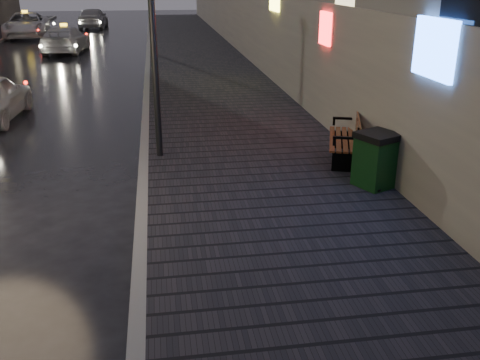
{
  "coord_description": "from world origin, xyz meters",
  "views": [
    {
      "loc": [
        1.88,
        -5.28,
        3.86
      ],
      "look_at": [
        3.08,
        2.43,
        0.85
      ],
      "focal_mm": 40.0,
      "sensor_mm": 36.0,
      "label": 1
    }
  ],
  "objects_px": {
    "taxi_far": "(26,25)",
    "bench": "(348,138)",
    "trash_bin": "(376,159)",
    "car_far": "(93,18)",
    "taxi_mid": "(65,39)"
  },
  "relations": [
    {
      "from": "bench",
      "to": "car_far",
      "type": "distance_m",
      "value": 34.21
    },
    {
      "from": "trash_bin",
      "to": "taxi_far",
      "type": "bearing_deg",
      "value": 88.19
    },
    {
      "from": "trash_bin",
      "to": "taxi_far",
      "type": "height_order",
      "value": "taxi_far"
    },
    {
      "from": "bench",
      "to": "taxi_far",
      "type": "bearing_deg",
      "value": 132.0
    },
    {
      "from": "trash_bin",
      "to": "taxi_far",
      "type": "relative_size",
      "value": 0.18
    },
    {
      "from": "taxi_mid",
      "to": "car_far",
      "type": "xyz_separation_m",
      "value": [
        0.09,
        13.66,
        0.1
      ]
    },
    {
      "from": "bench",
      "to": "taxi_far",
      "type": "height_order",
      "value": "taxi_far"
    },
    {
      "from": "trash_bin",
      "to": "taxi_far",
      "type": "distance_m",
      "value": 31.38
    },
    {
      "from": "taxi_far",
      "to": "bench",
      "type": "bearing_deg",
      "value": -72.24
    },
    {
      "from": "trash_bin",
      "to": "car_far",
      "type": "xyz_separation_m",
      "value": [
        -8.48,
        34.68,
        0.1
      ]
    },
    {
      "from": "trash_bin",
      "to": "taxi_far",
      "type": "xyz_separation_m",
      "value": [
        -12.14,
        28.94,
        0.11
      ]
    },
    {
      "from": "taxi_mid",
      "to": "taxi_far",
      "type": "distance_m",
      "value": 8.69
    },
    {
      "from": "bench",
      "to": "taxi_far",
      "type": "xyz_separation_m",
      "value": [
        -12.16,
        27.4,
        0.15
      ]
    },
    {
      "from": "bench",
      "to": "trash_bin",
      "type": "distance_m",
      "value": 1.54
    },
    {
      "from": "taxi_far",
      "to": "car_far",
      "type": "distance_m",
      "value": 6.81
    }
  ]
}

